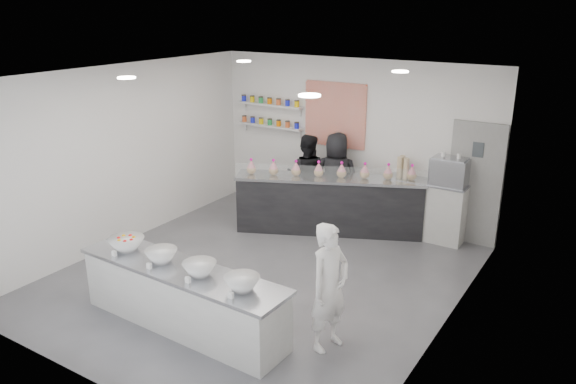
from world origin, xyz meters
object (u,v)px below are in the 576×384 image
(woman_prep, at_px, (329,287))
(espresso_ledge, at_px, (425,209))
(prep_counter, at_px, (182,298))
(espresso_machine, at_px, (449,172))
(staff_right, at_px, (336,178))
(staff_left, at_px, (307,176))
(back_bar, at_px, (329,205))

(woman_prep, bearing_deg, espresso_ledge, 16.48)
(prep_counter, height_order, woman_prep, woman_prep)
(espresso_machine, height_order, staff_right, staff_right)
(espresso_ledge, bearing_deg, prep_counter, -109.83)
(prep_counter, distance_m, espresso_ledge, 4.69)
(woman_prep, bearing_deg, espresso_machine, 10.98)
(woman_prep, relative_size, staff_right, 0.92)
(prep_counter, distance_m, staff_right, 4.26)
(espresso_ledge, relative_size, woman_prep, 0.88)
(staff_left, height_order, staff_right, staff_right)
(prep_counter, relative_size, staff_left, 1.86)
(espresso_ledge, bearing_deg, back_bar, -156.64)
(espresso_machine, relative_size, staff_right, 0.35)
(espresso_ledge, bearing_deg, espresso_machine, 0.00)
(espresso_machine, xyz_separation_m, staff_left, (-2.61, -0.23, -0.45))
(woman_prep, distance_m, staff_right, 4.06)
(prep_counter, relative_size, espresso_machine, 5.06)
(staff_right, bearing_deg, espresso_ledge, 167.30)
(prep_counter, relative_size, back_bar, 0.91)
(prep_counter, height_order, staff_right, staff_right)
(prep_counter, xyz_separation_m, staff_left, (-0.65, 4.18, 0.40))
(prep_counter, distance_m, espresso_machine, 4.90)
(woman_prep, bearing_deg, staff_left, 47.92)
(espresso_machine, distance_m, staff_right, 2.06)
(woman_prep, distance_m, staff_left, 4.32)
(woman_prep, relative_size, staff_left, 0.97)
(back_bar, xyz_separation_m, staff_left, (-0.72, 0.43, 0.30))
(prep_counter, bearing_deg, back_bar, 90.90)
(back_bar, bearing_deg, espresso_ledge, -1.15)
(woman_prep, bearing_deg, back_bar, 42.16)
(staff_right, bearing_deg, prep_counter, 71.83)
(espresso_ledge, height_order, staff_left, staff_left)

